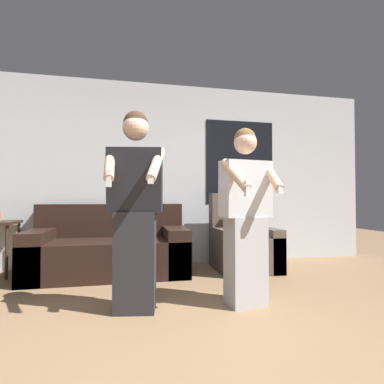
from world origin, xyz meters
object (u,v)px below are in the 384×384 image
person_left (135,209)px  person_right (246,216)px  armchair (243,244)px  couch (110,250)px

person_left → person_right: person_left is taller
armchair → person_left: bearing=-139.3°
couch → person_right: size_ratio=1.20×
armchair → couch: bearing=177.3°
person_left → armchair: bearing=40.7°
armchair → person_right: (-0.50, -1.33, 0.46)m
couch → person_left: size_ratio=1.12×
couch → person_left: bearing=-78.0°
person_left → person_right: (0.99, -0.04, -0.07)m
armchair → person_left: person_left is taller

